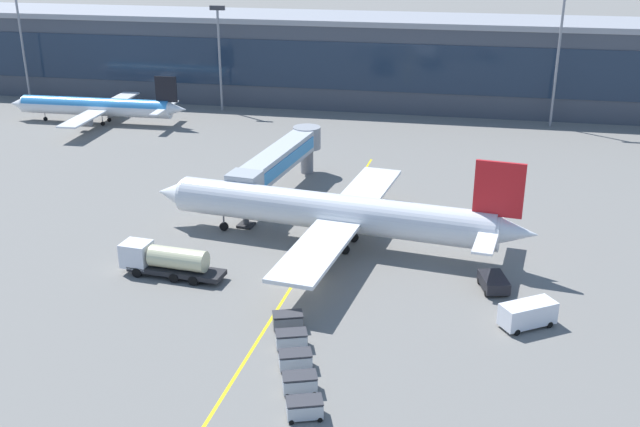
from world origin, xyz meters
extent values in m
plane|color=slate|center=(0.00, 0.00, 0.00)|extent=(700.00, 700.00, 0.00)
cube|color=yellow|center=(-0.16, 2.00, 0.00)|extent=(4.38, 79.91, 0.01)
cube|color=#424751|center=(-6.28, 79.25, 7.81)|extent=(199.94, 17.64, 15.61)
cube|color=#1E2D42|center=(-6.28, 70.37, 8.59)|extent=(193.95, 0.16, 8.74)
cube|color=#99999E|center=(-6.28, 79.25, 16.11)|extent=(203.94, 18.00, 1.00)
cylinder|color=white|center=(1.65, 9.47, 3.87)|extent=(36.49, 8.55, 3.82)
cylinder|color=silver|center=(1.65, 9.47, 4.21)|extent=(35.75, 8.31, 3.67)
cone|color=white|center=(-17.67, 12.03, 3.87)|extent=(4.26, 4.10, 3.63)
cone|color=white|center=(21.16, 6.89, 4.25)|extent=(4.97, 3.82, 3.25)
cube|color=red|center=(19.15, 7.15, 8.64)|extent=(4.97, 1.01, 5.73)
cube|color=white|center=(18.15, 3.44, 4.44)|extent=(2.79, 6.32, 0.24)
cube|color=white|center=(19.15, 11.00, 4.44)|extent=(2.79, 6.32, 0.24)
cube|color=white|center=(1.88, -0.17, 3.58)|extent=(6.76, 15.75, 0.40)
cube|color=white|center=(4.39, 18.73, 3.58)|extent=(6.76, 15.75, 0.40)
cylinder|color=#939399|center=(1.25, 2.68, 2.23)|extent=(3.19, 2.47, 2.10)
cylinder|color=#939399|center=(3.04, 16.14, 2.23)|extent=(3.19, 2.47, 2.10)
cylinder|color=black|center=(-11.31, 11.19, 0.50)|extent=(1.04, 0.53, 1.00)
cylinder|color=slate|center=(-11.31, 11.19, 1.48)|extent=(0.20, 0.20, 1.96)
cylinder|color=black|center=(3.58, 7.48, 0.50)|extent=(1.04, 0.53, 1.00)
cylinder|color=slate|center=(3.58, 7.48, 1.48)|extent=(0.20, 0.20, 1.96)
cylinder|color=black|center=(4.03, 10.89, 0.50)|extent=(1.04, 0.53, 1.00)
cylinder|color=slate|center=(4.03, 10.89, 1.48)|extent=(0.20, 0.20, 1.96)
cube|color=#B2B7BC|center=(-7.74, 23.42, 5.17)|extent=(5.79, 21.42, 2.80)
cube|color=#2D84C6|center=(-7.69, 23.41, 5.17)|extent=(5.46, 18.07, 1.54)
cube|color=#9EA3A8|center=(-9.15, 12.91, 5.17)|extent=(3.99, 3.65, 2.94)
cylinder|color=#4C4C51|center=(-9.15, 12.91, 1.88)|extent=(0.70, 0.70, 3.77)
cube|color=#262628|center=(-9.15, 12.91, 0.15)|extent=(2.02, 2.02, 0.30)
cylinder|color=gray|center=(-6.33, 33.93, 5.17)|extent=(3.90, 3.90, 3.08)
cylinder|color=gray|center=(-6.33, 33.93, 1.88)|extent=(1.80, 1.80, 3.77)
cube|color=#232326|center=(-12.19, -1.37, 0.75)|extent=(10.20, 3.46, 0.50)
cube|color=silver|center=(-16.57, -0.95, 2.00)|extent=(3.03, 2.76, 2.50)
cube|color=black|center=(-17.82, -0.82, 2.50)|extent=(0.38, 2.30, 1.12)
cylinder|color=beige|center=(-11.91, -1.40, 2.10)|extent=(6.18, 2.77, 2.20)
cylinder|color=black|center=(-16.13, -2.18, 0.50)|extent=(1.03, 0.45, 1.00)
cylinder|color=black|center=(-15.90, 0.18, 0.50)|extent=(1.03, 0.45, 1.00)
cylinder|color=black|center=(-12.01, -2.58, 0.50)|extent=(1.03, 0.45, 1.00)
cylinder|color=black|center=(-11.78, -0.22, 0.50)|extent=(1.03, 0.45, 1.00)
cylinder|color=black|center=(-9.92, -2.79, 0.50)|extent=(1.03, 0.45, 1.00)
cylinder|color=black|center=(-9.69, -0.42, 0.50)|extent=(1.03, 0.45, 1.00)
cube|color=black|center=(19.18, 2.03, 0.85)|extent=(3.19, 4.26, 1.10)
cube|color=black|center=(19.42, 1.12, 1.04)|extent=(2.34, 1.81, 0.33)
cylinder|color=black|center=(20.52, 1.01, 0.30)|extent=(0.39, 0.64, 0.60)
cylinder|color=black|center=(18.52, 0.48, 0.30)|extent=(0.39, 0.64, 0.60)
cylinder|color=black|center=(19.84, 3.58, 0.30)|extent=(0.39, 0.64, 0.60)
cylinder|color=black|center=(17.84, 3.06, 0.30)|extent=(0.39, 0.64, 0.60)
cube|color=white|center=(21.98, -4.59, 1.30)|extent=(5.33, 4.51, 2.00)
cube|color=black|center=(20.94, -5.28, 1.65)|extent=(2.50, 2.54, 0.60)
cylinder|color=black|center=(21.05, -6.34, 0.30)|extent=(0.64, 0.54, 0.60)
cylinder|color=black|center=(20.00, -4.76, 0.30)|extent=(0.64, 0.54, 0.60)
cylinder|color=black|center=(23.96, -4.41, 0.30)|extent=(0.64, 0.54, 0.60)
cylinder|color=black|center=(22.92, -2.83, 0.30)|extent=(0.64, 0.54, 0.60)
cube|color=#B2B7BC|center=(5.37, -21.14, 0.73)|extent=(2.95, 2.26, 1.10)
cube|color=#333338|center=(5.37, -21.14, 1.43)|extent=(3.01, 2.31, 0.10)
cylinder|color=black|center=(4.63, -22.18, 0.18)|extent=(0.38, 0.23, 0.36)
cylinder|color=black|center=(4.15, -20.77, 0.18)|extent=(0.38, 0.23, 0.36)
cylinder|color=black|center=(6.60, -21.51, 0.18)|extent=(0.38, 0.23, 0.36)
cylinder|color=black|center=(6.11, -20.09, 0.18)|extent=(0.38, 0.23, 0.36)
cube|color=#B2B7BC|center=(4.33, -18.11, 0.73)|extent=(2.95, 2.26, 1.10)
cube|color=#333338|center=(4.33, -18.11, 1.43)|extent=(3.01, 2.31, 0.10)
cylinder|color=black|center=(3.59, -19.16, 0.18)|extent=(0.38, 0.23, 0.36)
cylinder|color=black|center=(3.10, -17.74, 0.18)|extent=(0.38, 0.23, 0.36)
cylinder|color=black|center=(5.56, -18.48, 0.18)|extent=(0.38, 0.23, 0.36)
cylinder|color=black|center=(5.07, -17.06, 0.18)|extent=(0.38, 0.23, 0.36)
cube|color=#B2B7BC|center=(3.29, -15.09, 0.73)|extent=(2.95, 2.26, 1.10)
cube|color=#333338|center=(3.29, -15.09, 1.43)|extent=(3.01, 2.31, 0.10)
cylinder|color=black|center=(2.55, -16.13, 0.18)|extent=(0.38, 0.23, 0.36)
cylinder|color=black|center=(2.06, -14.72, 0.18)|extent=(0.38, 0.23, 0.36)
cylinder|color=black|center=(4.52, -15.46, 0.18)|extent=(0.38, 0.23, 0.36)
cylinder|color=black|center=(4.03, -14.04, 0.18)|extent=(0.38, 0.23, 0.36)
cube|color=#B2B7BC|center=(2.25, -12.06, 0.73)|extent=(2.95, 2.26, 1.10)
cube|color=#333338|center=(2.25, -12.06, 1.43)|extent=(3.01, 2.31, 0.10)
cylinder|color=black|center=(1.51, -13.11, 0.18)|extent=(0.38, 0.23, 0.36)
cylinder|color=black|center=(1.02, -11.69, 0.18)|extent=(0.38, 0.23, 0.36)
cylinder|color=black|center=(3.47, -12.43, 0.18)|extent=(0.38, 0.23, 0.36)
cylinder|color=black|center=(2.99, -11.01, 0.18)|extent=(0.38, 0.23, 0.36)
cube|color=#595B60|center=(1.21, -9.03, 0.73)|extent=(2.95, 2.26, 1.10)
cube|color=#333338|center=(1.21, -9.03, 1.43)|extent=(3.01, 2.31, 0.10)
cylinder|color=black|center=(0.47, -10.08, 0.18)|extent=(0.38, 0.23, 0.36)
cylinder|color=black|center=(-0.02, -8.66, 0.18)|extent=(0.38, 0.23, 0.36)
cylinder|color=black|center=(2.43, -9.41, 0.18)|extent=(0.38, 0.23, 0.36)
cylinder|color=black|center=(1.94, -7.99, 0.18)|extent=(0.38, 0.23, 0.36)
cylinder|color=white|center=(-48.70, 53.68, 2.90)|extent=(27.69, 3.56, 2.95)
cylinder|color=#388CD1|center=(-48.70, 53.68, 3.16)|extent=(27.13, 3.43, 2.83)
cone|color=white|center=(-63.54, 53.35, 2.90)|extent=(3.01, 2.87, 2.80)
cone|color=white|center=(-33.71, 54.01, 3.19)|extent=(3.59, 2.58, 2.51)
cube|color=black|center=(-35.39, 53.98, 6.58)|extent=(3.84, 0.34, 4.42)
cube|color=white|center=(-35.82, 51.02, 3.34)|extent=(1.51, 4.75, 0.17)
cube|color=white|center=(-35.95, 56.91, 3.34)|extent=(1.51, 4.75, 0.17)
cube|color=white|center=(-47.48, 46.43, 2.68)|extent=(3.64, 11.68, 0.28)
cube|color=white|center=(-47.80, 60.98, 2.68)|extent=(3.64, 11.68, 0.28)
cylinder|color=#939399|center=(-48.23, 48.50, 1.65)|extent=(2.31, 1.67, 1.62)
cylinder|color=#939399|center=(-48.46, 58.87, 1.65)|extent=(2.31, 1.67, 1.62)
cylinder|color=black|center=(-58.64, 53.46, 0.35)|extent=(0.71, 0.30, 0.70)
cylinder|color=slate|center=(-58.64, 53.46, 1.06)|extent=(0.14, 0.14, 1.42)
cylinder|color=black|center=(-47.01, 52.39, 0.35)|extent=(0.71, 0.30, 0.70)
cylinder|color=slate|center=(-47.01, 52.39, 1.06)|extent=(0.14, 0.14, 1.42)
cylinder|color=black|center=(-47.07, 55.04, 0.35)|extent=(0.71, 0.30, 0.70)
cylinder|color=slate|center=(-47.07, 55.04, 1.06)|extent=(0.14, 0.14, 1.42)
cylinder|color=gray|center=(29.99, 67.25, 11.23)|extent=(0.44, 0.44, 22.46)
cylinder|color=gray|center=(-29.99, 67.25, 9.22)|extent=(0.44, 0.44, 18.44)
cube|color=#333338|center=(-29.99, 67.25, 18.84)|extent=(2.80, 0.50, 0.80)
cylinder|color=gray|center=(-69.98, 67.25, 10.40)|extent=(0.44, 0.44, 20.79)
camera|label=1|loc=(15.27, -65.10, 33.80)|focal=41.87mm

